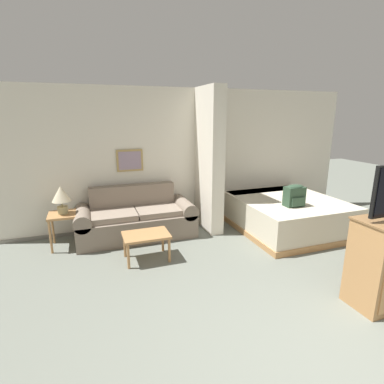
# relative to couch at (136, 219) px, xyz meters

# --- Properties ---
(ground_plane) EXTENTS (20.00, 20.00, 0.00)m
(ground_plane) POSITION_rel_couch_xyz_m (1.18, -3.63, -0.32)
(ground_plane) COLOR slate
(wall_back) EXTENTS (6.91, 0.16, 2.60)m
(wall_back) POSITION_rel_couch_xyz_m (1.18, 0.48, 0.98)
(wall_back) COLOR silver
(wall_back) RESTS_ON ground_plane
(wall_partition_pillar) EXTENTS (0.24, 0.88, 2.60)m
(wall_partition_pillar) POSITION_rel_couch_xyz_m (1.38, -0.02, 0.98)
(wall_partition_pillar) COLOR silver
(wall_partition_pillar) RESTS_ON ground_plane
(couch) EXTENTS (2.05, 0.84, 0.88)m
(couch) POSITION_rel_couch_xyz_m (0.00, 0.00, 0.00)
(couch) COLOR gray
(couch) RESTS_ON ground_plane
(coffee_table) EXTENTS (0.67, 0.47, 0.41)m
(coffee_table) POSITION_rel_couch_xyz_m (-0.01, -0.96, 0.04)
(coffee_table) COLOR #B27F4C
(coffee_table) RESTS_ON ground_plane
(side_table) EXTENTS (0.46, 0.46, 0.57)m
(side_table) POSITION_rel_couch_xyz_m (-1.17, -0.06, 0.16)
(side_table) COLOR #B27F4C
(side_table) RESTS_ON ground_plane
(table_lamp) EXTENTS (0.29, 0.29, 0.46)m
(table_lamp) POSITION_rel_couch_xyz_m (-1.17, -0.06, 0.55)
(table_lamp) COLOR tan
(table_lamp) RESTS_ON side_table
(bed) EXTENTS (1.81, 1.97, 0.59)m
(bed) POSITION_rel_couch_xyz_m (2.72, -0.60, -0.02)
(bed) COLOR #B27F4C
(bed) RESTS_ON ground_plane
(backpack) EXTENTS (0.33, 0.23, 0.38)m
(backpack) POSITION_rel_couch_xyz_m (2.55, -1.02, 0.47)
(backpack) COLOR #2D4733
(backpack) RESTS_ON bed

